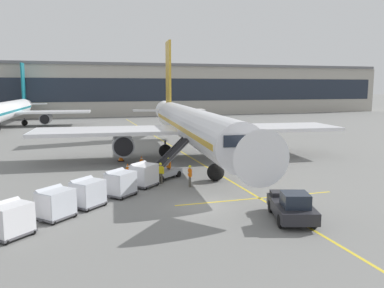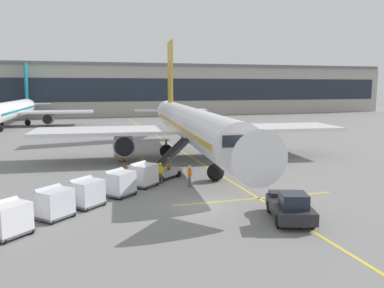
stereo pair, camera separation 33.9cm
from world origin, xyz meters
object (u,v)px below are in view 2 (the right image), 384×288
Objects in this scene: baggage_cart_fifth at (8,218)px; ground_crew_by_loader at (169,166)px; baggage_cart_fourth at (54,202)px; ground_crew_marshaller at (160,172)px; belt_loader at (165,168)px; safety_cone_engine_keepout at (142,159)px; safety_cone_wingtip at (122,157)px; baggage_cart_lead at (143,174)px; pushback_tug at (290,207)px; baggage_cart_third at (86,192)px; safety_cone_nose_mark at (128,167)px; ground_crew_by_carts at (190,174)px; baggage_cart_second at (120,182)px; distant_airplane at (12,110)px; parked_airplane at (192,125)px.

baggage_cart_fifth is 1.46× the size of ground_crew_by_loader.
baggage_cart_fourth is 1.46× the size of ground_crew_marshaller.
belt_loader reaches higher than ground_crew_by_loader.
safety_cone_wingtip is at bearing 146.61° from safety_cone_engine_keepout.
pushback_tug is (6.99, -10.32, -0.17)m from baggage_cart_lead.
baggage_cart_third is 12.94m from pushback_tug.
safety_cone_nose_mark is at bearing -118.54° from safety_cone_engine_keepout.
ground_crew_by_loader is 3.75m from ground_crew_by_carts.
belt_loader is 12.12m from baggage_cart_fourth.
safety_cone_engine_keepout is 1.06× the size of safety_cone_nose_mark.
baggage_cart_lead is 1.46× the size of ground_crew_by_carts.
baggage_cart_second reaches higher than ground_crew_by_loader.
safety_cone_engine_keepout is (3.62, 12.34, -0.66)m from baggage_cart_second.
safety_cone_wingtip is (8.08, 19.82, -0.62)m from baggage_cart_fifth.
baggage_cart_second is 12.88m from safety_cone_engine_keepout.
ground_crew_by_carts is 11.43m from safety_cone_engine_keepout.
baggage_cart_lead is 12.46m from pushback_tug.
distant_airplane reaches higher than ground_crew_marshaller.
distant_airplane reaches higher than baggage_cart_fifth.
baggage_cart_second is 13.75m from safety_cone_wingtip.
baggage_cart_fourth is 3.28× the size of safety_cone_wingtip.
safety_cone_wingtip is at bearing 99.87° from ground_crew_marshaller.
ground_crew_marshaller is at bearing -118.63° from parked_airplane.
ground_crew_marshaller is 6.41m from safety_cone_nose_mark.
parked_airplane is 16.78× the size of baggage_cart_lead.
ground_crew_by_loader is at bearing 60.00° from ground_crew_marshaller.
baggage_cart_lead is 1.46× the size of ground_crew_marshaller.
baggage_cart_fourth is (-1.93, -1.84, 0.00)m from baggage_cart_third.
baggage_cart_fourth reaches higher than safety_cone_wingtip.
belt_loader is 3.31m from baggage_cart_lead.
safety_cone_wingtip is (-0.43, 11.41, -0.62)m from baggage_cart_lead.
baggage_cart_fifth is 15.61m from ground_crew_by_loader.
belt_loader is 2.79× the size of ground_crew_by_loader.
baggage_cart_third is 7.60m from ground_crew_marshaller.
baggage_cart_second reaches higher than ground_crew_marshaller.
ground_crew_by_carts is 13.14m from safety_cone_wingtip.
safety_cone_engine_keepout is at bearing 61.56° from baggage_cart_fifth.
baggage_cart_third is 3.28× the size of safety_cone_wingtip.
baggage_cart_lead is 3.92× the size of safety_cone_nose_mark.
safety_cone_engine_keepout is (-1.92, 11.25, -0.66)m from ground_crew_by_carts.
baggage_cart_second is at bearing 43.97° from baggage_cart_fifth.
baggage_cart_third is 9.79m from ground_crew_by_loader.
pushback_tug reaches higher than safety_cone_wingtip.
ground_crew_by_carts is 1.00× the size of ground_crew_marshaller.
baggage_cart_fourth is 14.01m from pushback_tug.
distant_airplane reaches higher than ground_crew_by_carts.
baggage_cart_third is 15.58m from safety_cone_engine_keepout.
baggage_cart_second reaches higher than ground_crew_by_carts.
parked_airplane is at bearing 89.56° from pushback_tug.
baggage_cart_lead is 8.82m from baggage_cart_fourth.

